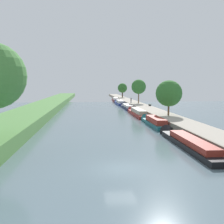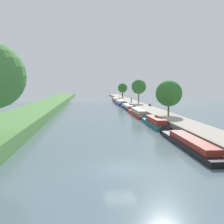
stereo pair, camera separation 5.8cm
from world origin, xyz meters
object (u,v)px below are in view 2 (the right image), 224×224
Objects in this scene: narrowboat_black at (186,142)px; park_bench at (150,105)px; mooring_bollard_far at (118,97)px; narrowboat_blue at (119,103)px; narrowboat_red at (137,112)px; narrowboat_navy at (127,107)px; narrowboat_maroon at (116,100)px; person_walking at (131,100)px; narrowboat_teal at (154,122)px.

park_bench is (5.53, 40.09, 0.97)m from narrowboat_black.
narrowboat_black is 34.00× the size of mooring_bollard_far.
narrowboat_blue is at bearing 105.23° from park_bench.
narrowboat_black is 60.68m from narrowboat_blue.
narrowboat_black is 80.88m from mooring_bollard_far.
park_bench is (5.52, 11.03, 0.85)m from narrowboat_red.
narrowboat_navy is 1.10× the size of narrowboat_maroon.
person_walking reaches higher than park_bench.
narrowboat_navy is 29.58m from narrowboat_maroon.
person_walking reaches higher than narrowboat_black.
narrowboat_maroon is 8.01× the size of person_walking.
park_bench is (5.61, -20.59, 0.87)m from narrowboat_blue.
narrowboat_blue is 8.58× the size of person_walking.
narrowboat_black is 1.02× the size of narrowboat_red.
person_walking is (2.37, 51.27, 1.50)m from narrowboat_black.
park_bench is (3.16, -11.17, -0.53)m from person_walking.
narrowboat_black is 1.05× the size of narrowboat_navy.
narrowboat_navy is 9.73× the size of park_bench.
narrowboat_navy is at bearing 89.82° from narrowboat_black.
person_walking is at bearing 105.78° from park_bench.
narrowboat_teal is at bearing -89.71° from narrowboat_blue.
narrowboat_red reaches higher than narrowboat_blue.
person_walking is at bearing 87.35° from narrowboat_black.
narrowboat_maroon reaches higher than narrowboat_red.
narrowboat_black is 1.07× the size of narrowboat_blue.
narrowboat_blue is 20.28m from mooring_bollard_far.
narrowboat_teal is at bearing -89.98° from narrowboat_navy.
person_walking reaches higher than narrowboat_navy.
narrowboat_red is at bearing -90.07° from narrowboat_maroon.
narrowboat_navy is at bearing -109.94° from person_walking.
narrowboat_blue is (-0.22, 15.55, 0.10)m from narrowboat_navy.
mooring_bollard_far is (1.90, 80.85, 0.85)m from narrowboat_black.
park_bench is (5.37, 25.20, 0.87)m from narrowboat_teal.
narrowboat_blue is at bearing 90.83° from narrowboat_navy.
narrowboat_maroon is (-0.08, 29.58, 0.16)m from narrowboat_navy.
narrowboat_black is 1.15× the size of narrowboat_maroon.
mooring_bollard_far is at bearing 84.38° from narrowboat_blue.
narrowboat_maroon is 23.60m from person_walking.
narrowboat_navy is 15.55m from narrowboat_blue.
narrowboat_teal is 0.84× the size of narrowboat_blue.
mooring_bollard_far is at bearing 90.90° from person_walking.
narrowboat_teal reaches higher than narrowboat_black.
mooring_bollard_far is at bearing 87.90° from narrowboat_red.
narrowboat_black is at bearing -90.05° from narrowboat_maroon.
person_walking reaches higher than narrowboat_blue.
narrowboat_teal is 0.79× the size of narrowboat_red.
narrowboat_red is 33.46× the size of mooring_bollard_far.
mooring_bollard_far is (1.90, 51.78, 0.73)m from narrowboat_red.
park_bench reaches higher than narrowboat_black.
narrowboat_black is at bearing -90.01° from narrowboat_red.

